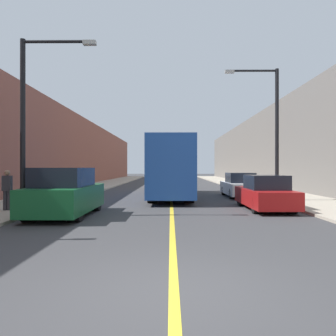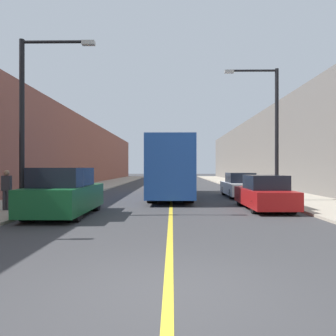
{
  "view_description": "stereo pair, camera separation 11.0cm",
  "coord_description": "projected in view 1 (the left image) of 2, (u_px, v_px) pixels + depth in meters",
  "views": [
    {
      "loc": [
        -0.05,
        -4.89,
        1.88
      ],
      "look_at": [
        -0.22,
        17.16,
        1.88
      ],
      "focal_mm": 35.0,
      "sensor_mm": 36.0,
      "label": 1
    },
    {
      "loc": [
        0.06,
        -4.89,
        1.88
      ],
      "look_at": [
        -0.22,
        17.16,
        1.88
      ],
      "focal_mm": 35.0,
      "sensor_mm": 36.0,
      "label": 2
    }
  ],
  "objects": [
    {
      "name": "pedestrian",
      "position": [
        7.0,
        189.0,
        13.72
      ],
      "size": [
        0.37,
        0.24,
        1.69
      ],
      "color": "#2D2D33",
      "rests_on": "sidewalk_left"
    },
    {
      "name": "bus",
      "position": [
        171.0,
        168.0,
        21.02
      ],
      "size": [
        2.5,
        11.11,
        3.56
      ],
      "color": "#1E4793",
      "rests_on": "ground"
    },
    {
      "name": "parked_suv_left",
      "position": [
        65.0,
        194.0,
        12.79
      ],
      "size": [
        2.05,
        4.78,
        1.89
      ],
      "color": "#145128",
      "rests_on": "ground"
    },
    {
      "name": "car_right_mid",
      "position": [
        239.0,
        186.0,
        21.14
      ],
      "size": [
        1.78,
        4.7,
        1.57
      ],
      "color": "silver",
      "rests_on": "ground"
    },
    {
      "name": "building_row_left",
      "position": [
        64.0,
        151.0,
        34.98
      ],
      "size": [
        4.0,
        72.0,
        7.37
      ],
      "primitive_type": "cube",
      "color": "brown",
      "rests_on": "ground"
    },
    {
      "name": "building_row_right",
      "position": [
        279.0,
        149.0,
        34.8
      ],
      "size": [
        4.0,
        72.0,
        7.87
      ],
      "primitive_type": "cube",
      "color": "#66605B",
      "rests_on": "ground"
    },
    {
      "name": "street_lamp_left",
      "position": [
        30.0,
        112.0,
        12.69
      ],
      "size": [
        2.95,
        0.24,
        6.78
      ],
      "color": "black",
      "rests_on": "sidewalk_left"
    },
    {
      "name": "car_right_near",
      "position": [
        265.0,
        194.0,
        14.79
      ],
      "size": [
        1.79,
        4.61,
        1.56
      ],
      "color": "maroon",
      "rests_on": "ground"
    },
    {
      "name": "road_center_line",
      "position": [
        171.0,
        186.0,
        34.89
      ],
      "size": [
        0.16,
        72.0,
        0.01
      ],
      "primitive_type": "cube",
      "color": "gold",
      "rests_on": "ground"
    },
    {
      "name": "ground_plane",
      "position": [
        174.0,
        293.0,
        4.89
      ],
      "size": [
        200.0,
        200.0,
        0.0
      ],
      "primitive_type": "plane",
      "color": "#38383A"
    },
    {
      "name": "street_lamp_right",
      "position": [
        272.0,
        124.0,
        17.95
      ],
      "size": [
        2.95,
        0.24,
        7.22
      ],
      "color": "black",
      "rests_on": "sidewalk_right"
    },
    {
      "name": "sidewalk_right",
      "position": [
        241.0,
        185.0,
        34.83
      ],
      "size": [
        3.96,
        72.0,
        0.11
      ],
      "primitive_type": "cube",
      "color": "#A89E8C",
      "rests_on": "ground"
    },
    {
      "name": "sidewalk_left",
      "position": [
        101.0,
        185.0,
        34.95
      ],
      "size": [
        3.96,
        72.0,
        0.11
      ],
      "primitive_type": "cube",
      "color": "#A89E8C",
      "rests_on": "ground"
    }
  ]
}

